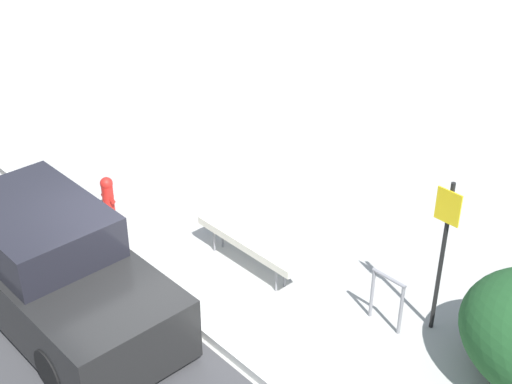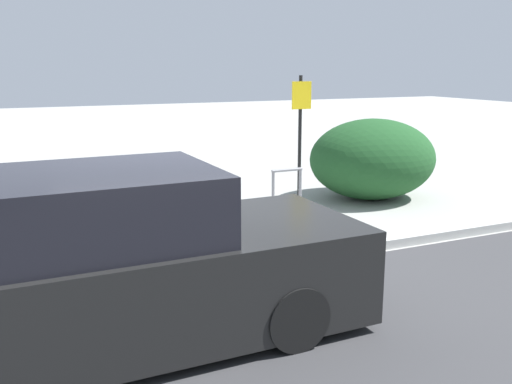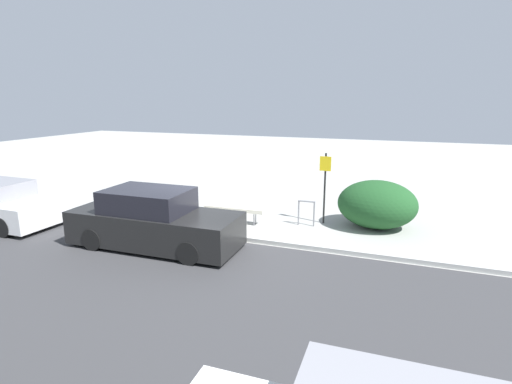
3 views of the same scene
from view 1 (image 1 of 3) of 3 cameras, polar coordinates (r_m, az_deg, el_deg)
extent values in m
plane|color=#9E9E99|center=(10.63, -7.20, -8.65)|extent=(60.00, 60.00, 0.00)
cube|color=#B7B7B2|center=(10.59, -7.22, -8.38)|extent=(60.00, 0.20, 0.13)
cylinder|color=gray|center=(11.48, -3.35, -3.86)|extent=(0.04, 0.04, 0.41)
cylinder|color=gray|center=(10.61, 1.63, -7.03)|extent=(0.04, 0.04, 0.41)
cylinder|color=gray|center=(11.58, -2.69, -3.54)|extent=(0.04, 0.04, 0.41)
cylinder|color=gray|center=(10.71, 2.30, -6.64)|extent=(0.04, 0.04, 0.41)
cube|color=beige|center=(10.93, -0.64, -4.06)|extent=(2.04, 0.35, 0.13)
cylinder|color=gray|center=(10.17, 9.27, -7.99)|extent=(0.05, 0.05, 0.80)
cylinder|color=gray|center=(9.95, 11.52, -9.25)|extent=(0.05, 0.05, 0.80)
cylinder|color=gray|center=(9.82, 10.59, -6.79)|extent=(0.55, 0.06, 0.05)
cylinder|color=black|center=(9.71, 14.62, -5.22)|extent=(0.06, 0.06, 2.30)
cube|color=yellow|center=(9.25, 15.12, -1.15)|extent=(0.36, 0.02, 0.46)
cylinder|color=red|center=(12.58, -11.72, -0.73)|extent=(0.20, 0.20, 0.60)
sphere|color=red|center=(12.40, -11.89, 0.68)|extent=(0.22, 0.22, 0.22)
cylinder|color=red|center=(12.65, -12.08, -0.25)|extent=(0.08, 0.07, 0.07)
cylinder|color=red|center=(12.44, -11.41, -0.74)|extent=(0.08, 0.07, 0.07)
cylinder|color=black|center=(9.96, -7.91, -9.56)|extent=(0.60, 0.19, 0.60)
cylinder|color=black|center=(9.41, -15.97, -13.47)|extent=(0.60, 0.19, 0.60)
cylinder|color=black|center=(12.05, -16.02, -2.80)|extent=(0.60, 0.19, 0.60)
cube|color=black|center=(10.54, -16.18, -6.41)|extent=(4.70, 1.80, 0.90)
cube|color=black|center=(10.28, -17.25, -2.60)|extent=(2.27, 1.59, 0.63)
camera|label=2|loc=(9.82, -46.08, -4.89)|focal=40.00mm
camera|label=3|loc=(6.37, -97.72, -32.35)|focal=28.00mm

